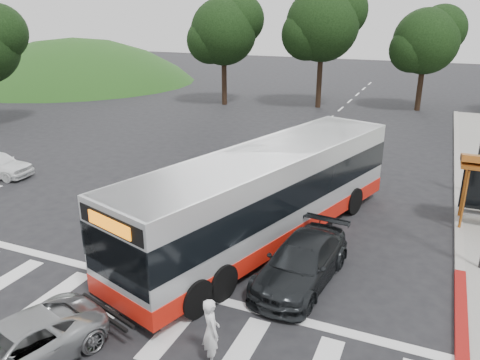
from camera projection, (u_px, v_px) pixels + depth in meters
The scene contains 12 objects.
ground at pixel (195, 237), 17.35m from camera, with size 140.00×140.00×0.00m, color black.
curb_east at pixel (458, 196), 20.90m from camera, with size 0.30×40.00×0.15m, color #9E9991.
curb_east_red at pixel (461, 328), 12.26m from camera, with size 0.32×6.00×0.15m, color maroon.
hillside_nw at pixel (77, 82), 55.12m from camera, with size 44.00×44.00×10.00m, color #1B4315.
crosswalk_ladder at pixel (110, 312), 13.03m from camera, with size 18.00×2.60×0.01m, color silver.
tree_north_a at pixel (324, 23), 38.21m from camera, with size 6.60×6.15×10.17m.
tree_north_b at pixel (427, 40), 37.40m from camera, with size 5.72×5.33×8.43m.
tree_north_c at pixel (225, 31), 39.66m from camera, with size 6.16×5.74×9.30m.
transit_bus at pixel (267, 197), 16.64m from camera, with size 2.79×12.90×3.33m, color #B3B6B8, non-canonical shape.
pedestrian at pixel (211, 331), 10.93m from camera, with size 0.63×0.41×1.71m, color silver.
dark_sedan at pixel (302, 262), 14.27m from camera, with size 1.88×4.63×1.34m, color black.
silver_suv_south at pixel (14, 348), 10.77m from camera, with size 1.94×4.20×1.17m, color #9EA1A3.
Camera 1 is at (7.68, -13.67, 7.91)m, focal length 35.00 mm.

